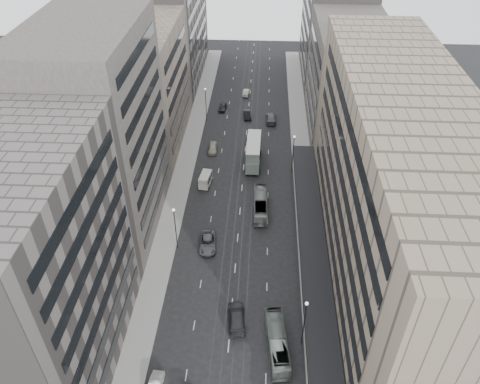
% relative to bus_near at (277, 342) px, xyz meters
% --- Properties ---
extents(ground, '(220.00, 220.00, 0.00)m').
position_rel_bus_near_xyz_m(ground, '(-6.39, 6.06, -1.39)').
color(ground, black).
rests_on(ground, ground).
extents(sidewalk_right, '(4.00, 125.00, 0.15)m').
position_rel_bus_near_xyz_m(sidewalk_right, '(5.61, 43.56, -1.31)').
color(sidewalk_right, gray).
rests_on(sidewalk_right, ground).
extents(sidewalk_left, '(4.00, 125.00, 0.15)m').
position_rel_bus_near_xyz_m(sidewalk_left, '(-18.39, 43.56, -1.31)').
color(sidewalk_left, gray).
rests_on(sidewalk_left, ground).
extents(department_store, '(19.20, 60.00, 30.00)m').
position_rel_bus_near_xyz_m(department_store, '(15.06, 14.06, 13.56)').
color(department_store, gray).
rests_on(department_store, ground).
extents(building_right_mid, '(15.00, 28.00, 24.00)m').
position_rel_bus_near_xyz_m(building_right_mid, '(15.11, 58.06, 10.61)').
color(building_right_mid, '#44403B').
rests_on(building_right_mid, ground).
extents(building_right_far, '(15.00, 32.00, 28.00)m').
position_rel_bus_near_xyz_m(building_right_far, '(15.11, 88.06, 12.61)').
color(building_right_far, '#5F5956').
rests_on(building_right_far, ground).
extents(building_left_a, '(15.00, 28.00, 30.00)m').
position_rel_bus_near_xyz_m(building_left_a, '(-27.89, -1.94, 13.61)').
color(building_left_a, '#5F5956').
rests_on(building_left_a, ground).
extents(building_left_b, '(15.00, 26.00, 34.00)m').
position_rel_bus_near_xyz_m(building_left_b, '(-27.89, 25.06, 15.61)').
color(building_left_b, '#44403B').
rests_on(building_left_b, ground).
extents(building_left_c, '(15.00, 28.00, 25.00)m').
position_rel_bus_near_xyz_m(building_left_c, '(-27.89, 52.06, 11.11)').
color(building_left_c, gray).
rests_on(building_left_c, ground).
extents(building_left_d, '(15.00, 38.00, 28.00)m').
position_rel_bus_near_xyz_m(building_left_d, '(-27.89, 85.06, 12.61)').
color(building_left_d, '#5F5956').
rests_on(building_left_d, ground).
extents(lamp_right_near, '(0.44, 0.44, 8.32)m').
position_rel_bus_near_xyz_m(lamp_right_near, '(3.31, 1.06, 3.81)').
color(lamp_right_near, '#262628').
rests_on(lamp_right_near, ground).
extents(lamp_right_far, '(0.44, 0.44, 8.32)m').
position_rel_bus_near_xyz_m(lamp_right_far, '(3.31, 41.06, 3.81)').
color(lamp_right_far, '#262628').
rests_on(lamp_right_far, ground).
extents(lamp_left_near, '(0.44, 0.44, 8.32)m').
position_rel_bus_near_xyz_m(lamp_left_near, '(-16.09, 18.06, 3.81)').
color(lamp_left_near, '#262628').
rests_on(lamp_left_near, ground).
extents(lamp_left_far, '(0.44, 0.44, 8.32)m').
position_rel_bus_near_xyz_m(lamp_left_far, '(-16.09, 61.06, 3.81)').
color(lamp_left_far, '#262628').
rests_on(lamp_left_far, ground).
extents(bus_near, '(3.45, 10.18, 2.78)m').
position_rel_bus_near_xyz_m(bus_near, '(0.00, 0.00, 0.00)').
color(bus_near, gray).
rests_on(bus_near, ground).
extents(bus_far, '(2.56, 9.97, 2.76)m').
position_rel_bus_near_xyz_m(bus_far, '(-2.75, 28.42, -0.01)').
color(bus_far, gray).
rests_on(bus_far, ground).
extents(double_decker, '(3.11, 9.71, 5.29)m').
position_rel_bus_near_xyz_m(double_decker, '(-4.49, 43.51, 1.46)').
color(double_decker, gray).
rests_on(double_decker, ground).
extents(panel_van, '(2.43, 4.24, 2.54)m').
position_rel_bus_near_xyz_m(panel_van, '(-13.43, 35.47, 0.01)').
color(panel_van, silver).
rests_on(panel_van, ground).
extents(sedan_2, '(3.11, 5.95, 1.60)m').
position_rel_bus_near_xyz_m(sedan_2, '(-11.18, 18.72, -0.59)').
color(sedan_2, '#575759').
rests_on(sedan_2, ground).
extents(sedan_3, '(3.05, 6.15, 1.72)m').
position_rel_bus_near_xyz_m(sedan_3, '(-5.58, 4.11, -0.53)').
color(sedan_3, '#27282A').
rests_on(sedan_3, ground).
extents(sedan_4, '(2.15, 4.85, 1.62)m').
position_rel_bus_near_xyz_m(sedan_4, '(-13.28, 47.78, -0.58)').
color(sedan_4, gray).
rests_on(sedan_4, ground).
extents(sedan_5, '(2.09, 4.63, 1.47)m').
position_rel_bus_near_xyz_m(sedan_5, '(-6.60, 63.22, -0.65)').
color(sedan_5, black).
rests_on(sedan_5, ground).
extents(sedan_6, '(2.60, 5.56, 1.54)m').
position_rel_bus_near_xyz_m(sedan_6, '(-4.92, 51.74, -0.62)').
color(sedan_6, silver).
rests_on(sedan_6, ground).
extents(sedan_7, '(2.59, 6.00, 1.72)m').
position_rel_bus_near_xyz_m(sedan_7, '(-0.91, 61.61, -0.53)').
color(sedan_7, '#4E4E50').
rests_on(sedan_7, ground).
extents(sedan_8, '(2.09, 4.38, 1.45)m').
position_rel_bus_near_xyz_m(sedan_8, '(-12.75, 66.74, -0.67)').
color(sedan_8, '#232325').
rests_on(sedan_8, ground).
extents(sedan_9, '(1.68, 4.27, 1.39)m').
position_rel_bus_near_xyz_m(sedan_9, '(-7.39, 75.31, -0.70)').
color(sedan_9, '#B6AB97').
rests_on(sedan_9, ground).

